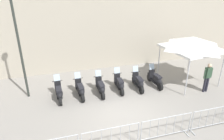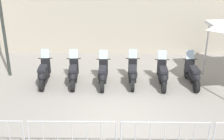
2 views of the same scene
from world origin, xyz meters
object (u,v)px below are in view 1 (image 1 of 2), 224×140
at_px(motorcycle_4, 138,82).
at_px(officer_near_row_end, 208,76).
at_px(barrier_segment_2, 111,139).
at_px(street_lamp, 18,39).
at_px(motorcycle_2, 101,87).
at_px(barrier_segment_4, 214,118).
at_px(barrier_segment_3, 166,128).
at_px(motorcycle_0, 59,92).
at_px(motorcycle_3, 119,84).
at_px(canopy_tent, 192,43).
at_px(motorcycle_1, 80,89).
at_px(motorcycle_5, 156,79).

bearing_deg(motorcycle_4, officer_near_row_end, -28.12).
bearing_deg(barrier_segment_2, street_lamp, 115.49).
bearing_deg(motorcycle_2, barrier_segment_4, -53.75).
distance_m(motorcycle_2, barrier_segment_3, 4.49).
relative_size(motorcycle_0, motorcycle_2, 1.00).
xyz_separation_m(motorcycle_3, canopy_tent, (4.41, -0.64, 2.06)).
bearing_deg(canopy_tent, barrier_segment_3, -140.39).
bearing_deg(motorcycle_3, barrier_segment_4, -63.61).
bearing_deg(motorcycle_0, motorcycle_2, -9.36).
relative_size(motorcycle_4, canopy_tent, 0.59).
bearing_deg(motorcycle_1, motorcycle_3, -6.63).
bearing_deg(canopy_tent, barrier_segment_2, -153.41).
relative_size(motorcycle_1, motorcycle_5, 1.00).
bearing_deg(motorcycle_2, motorcycle_1, 169.68).
height_order(motorcycle_5, officer_near_row_end, officer_near_row_end).
bearing_deg(barrier_segment_3, motorcycle_3, 90.14).
xyz_separation_m(motorcycle_0, motorcycle_1, (1.12, -0.17, 0.00)).
height_order(barrier_segment_2, street_lamp, street_lamp).
height_order(motorcycle_3, street_lamp, street_lamp).
bearing_deg(barrier_segment_3, barrier_segment_2, 172.34).
distance_m(barrier_segment_3, street_lamp, 8.03).
height_order(motorcycle_0, motorcycle_2, same).
distance_m(motorcycle_2, barrier_segment_2, 4.19).
relative_size(motorcycle_2, motorcycle_5, 1.00).
relative_size(street_lamp, canopy_tent, 1.84).
distance_m(motorcycle_0, canopy_tent, 8.11).
distance_m(motorcycle_4, motorcycle_5, 1.14).
distance_m(motorcycle_3, barrier_segment_3, 4.28).
relative_size(motorcycle_4, motorcycle_5, 1.00).
distance_m(motorcycle_2, motorcycle_4, 2.26).
height_order(motorcycle_3, officer_near_row_end, officer_near_row_end).
height_order(motorcycle_4, street_lamp, street_lamp).
distance_m(motorcycle_5, barrier_segment_2, 5.77).
distance_m(barrier_segment_4, canopy_tent, 4.91).
height_order(motorcycle_4, barrier_segment_2, motorcycle_4).
height_order(motorcycle_1, motorcycle_4, same).
distance_m(motorcycle_4, barrier_segment_4, 4.49).
bearing_deg(motorcycle_3, motorcycle_0, 172.78).
bearing_deg(motorcycle_0, officer_near_row_end, -17.57).
height_order(motorcycle_0, officer_near_row_end, officer_near_row_end).
height_order(barrier_segment_2, barrier_segment_3, same).
height_order(barrier_segment_2, barrier_segment_4, same).
height_order(street_lamp, officer_near_row_end, street_lamp).
relative_size(motorcycle_0, motorcycle_5, 1.00).
distance_m(motorcycle_0, barrier_segment_3, 5.79).
relative_size(motorcycle_0, barrier_segment_3, 0.79).
relative_size(barrier_segment_2, street_lamp, 0.41).
bearing_deg(motorcycle_4, motorcycle_3, 167.17).
relative_size(barrier_segment_4, officer_near_row_end, 1.26).
bearing_deg(motorcycle_5, motorcycle_3, 170.99).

